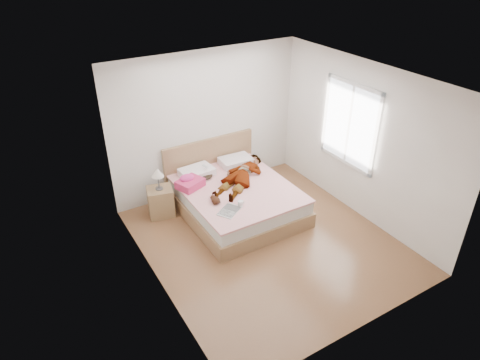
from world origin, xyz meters
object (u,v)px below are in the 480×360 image
at_px(woman, 241,173).
at_px(coffee_mug, 241,203).
at_px(towel, 189,182).
at_px(plush_toy, 215,200).
at_px(phone, 205,166).
at_px(bed, 235,197).
at_px(magazine, 230,211).
at_px(nightstand, 161,200).

relative_size(woman, coffee_mug, 12.81).
distance_m(towel, plush_toy, 0.68).
height_order(phone, bed, bed).
distance_m(magazine, nightstand, 1.38).
height_order(phone, plush_toy, phone).
distance_m(bed, towel, 0.82).
relative_size(coffee_mug, nightstand, 0.14).
distance_m(woman, towel, 0.92).
height_order(phone, coffee_mug, phone).
height_order(woman, bed, bed).
xyz_separation_m(magazine, plush_toy, (-0.08, 0.32, 0.05)).
bearing_deg(coffee_mug, magazine, -170.74).
relative_size(plush_toy, nightstand, 0.23).
distance_m(towel, nightstand, 0.59).
bearing_deg(coffee_mug, phone, 91.84).
bearing_deg(plush_toy, woman, 31.18).
xyz_separation_m(bed, plush_toy, (-0.54, -0.33, 0.29)).
relative_size(towel, nightstand, 0.57).
bearing_deg(plush_toy, bed, 30.97).
bearing_deg(towel, woman, -12.55).
distance_m(woman, magazine, 1.04).
height_order(woman, towel, towel).
bearing_deg(coffee_mug, towel, 114.85).
bearing_deg(nightstand, magazine, -59.70).
xyz_separation_m(magazine, nightstand, (-0.69, 1.17, -0.22)).
distance_m(coffee_mug, plush_toy, 0.41).
xyz_separation_m(phone, coffee_mug, (0.04, -1.14, -0.14)).
bearing_deg(plush_toy, phone, 72.95).
distance_m(phone, towel, 0.46).
bearing_deg(nightstand, plush_toy, -54.88).
relative_size(woman, phone, 15.38).
bearing_deg(towel, bed, -26.30).
relative_size(woman, plush_toy, 7.41).
height_order(coffee_mug, nightstand, nightstand).
bearing_deg(bed, woman, 31.67).
bearing_deg(magazine, woman, 48.75).
xyz_separation_m(bed, coffee_mug, (-0.24, -0.61, 0.28)).
height_order(woman, phone, phone).
xyz_separation_m(phone, plush_toy, (-0.26, -0.86, -0.13)).
distance_m(woman, coffee_mug, 0.88).
distance_m(phone, plush_toy, 0.91).
xyz_separation_m(coffee_mug, nightstand, (-0.90, 1.14, -0.26)).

